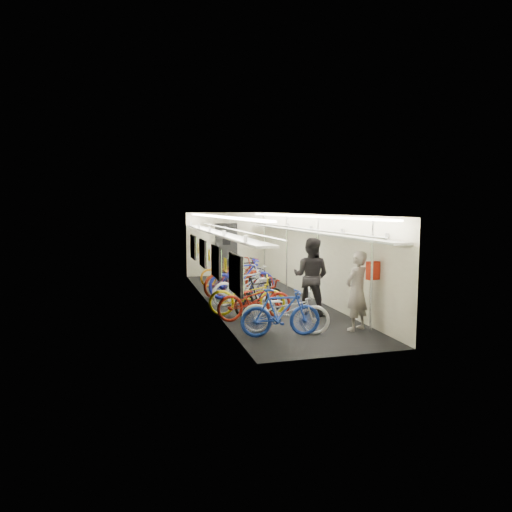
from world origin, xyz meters
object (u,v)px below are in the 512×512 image
passenger_near (357,291)px  backpack (373,271)px  bicycle_0 (285,311)px  bicycle_1 (281,313)px  passenger_mid (311,276)px

passenger_near → backpack: size_ratio=4.42×
bicycle_0 → bicycle_1: (-0.15, -0.16, 0.01)m
bicycle_1 → passenger_mid: size_ratio=0.87×
bicycle_1 → passenger_near: 1.73m
passenger_near → backpack: bearing=124.0°
bicycle_1 → passenger_near: bearing=-82.1°
passenger_near → backpack: 0.54m
passenger_near → passenger_mid: 1.65m
bicycle_0 → bicycle_1: bearing=157.9°
bicycle_0 → bicycle_1: size_ratio=1.11×
passenger_near → backpack: (0.27, -0.16, 0.44)m
bicycle_1 → backpack: bearing=-86.9°
backpack → bicycle_1: bearing=165.8°
passenger_mid → passenger_near: bearing=142.5°
bicycle_1 → backpack: 2.12m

